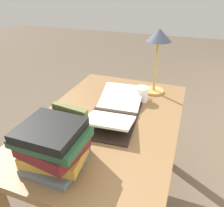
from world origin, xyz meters
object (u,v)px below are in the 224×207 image
at_px(book_stack_tall, 53,146).
at_px(book_standing_upright, 72,127).
at_px(open_book, 115,110).
at_px(coffee_mug, 142,94).
at_px(pencil, 86,114).
at_px(reading_lamp, 158,44).

bearing_deg(book_stack_tall, book_standing_upright, 176.97).
bearing_deg(open_book, coffee_mug, 150.16).
xyz_separation_m(coffee_mug, pencil, (0.29, -0.27, -0.04)).
distance_m(reading_lamp, coffee_mug, 0.34).
xyz_separation_m(book_stack_tall, pencil, (-0.42, -0.07, -0.11)).
bearing_deg(reading_lamp, coffee_mug, -18.17).
relative_size(open_book, pencil, 3.91).
height_order(open_book, pencil, open_book).
xyz_separation_m(open_book, book_standing_upright, (0.35, -0.09, 0.09)).
bearing_deg(reading_lamp, open_book, -22.55).
distance_m(book_stack_tall, book_standing_upright, 0.14).
distance_m(coffee_mug, pencil, 0.40).
bearing_deg(pencil, book_stack_tall, 8.76).
relative_size(open_book, book_stack_tall, 2.09).
distance_m(open_book, reading_lamp, 0.52).
distance_m(book_standing_upright, coffee_mug, 0.61).
bearing_deg(coffee_mug, pencil, -42.94).
bearing_deg(pencil, coffee_mug, 137.06).
relative_size(book_stack_tall, book_standing_upright, 1.28).
xyz_separation_m(book_standing_upright, reading_lamp, (-0.73, 0.25, 0.23)).
bearing_deg(reading_lamp, book_standing_upright, -18.80).
distance_m(book_stack_tall, coffee_mug, 0.74).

